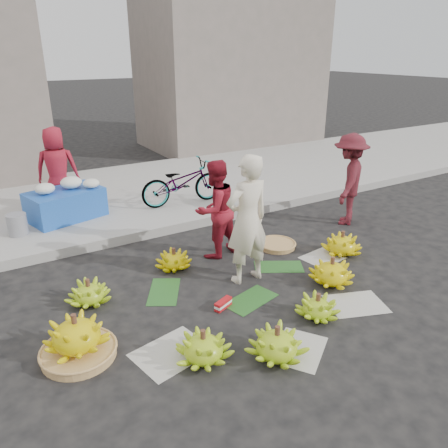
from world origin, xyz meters
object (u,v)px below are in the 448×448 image
banana_bunch_0 (77,339)px  vendor_cream (247,220)px  flower_table (66,202)px  bicycle (182,182)px  banana_bunch_4 (332,272)px

banana_bunch_0 → vendor_cream: vendor_cream is taller
banana_bunch_0 → vendor_cream: 2.34m
flower_table → bicycle: 2.00m
banana_bunch_0 → bicycle: bicycle is taller
banana_bunch_4 → bicycle: size_ratio=0.46×
banana_bunch_0 → banana_bunch_4: banana_bunch_0 is taller
banana_bunch_0 → vendor_cream: size_ratio=0.43×
banana_bunch_4 → vendor_cream: 1.25m
flower_table → bicycle: bearing=-24.6°
banana_bunch_0 → vendor_cream: bearing=11.2°
vendor_cream → bicycle: bearing=-101.1°
vendor_cream → bicycle: (0.45, 2.77, -0.30)m
vendor_cream → bicycle: 2.82m
banana_bunch_4 → bicycle: bicycle is taller
banana_bunch_0 → flower_table: 3.61m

